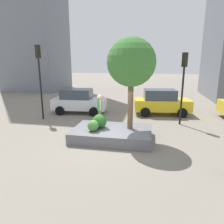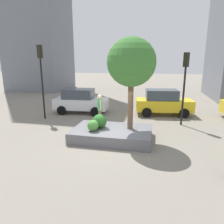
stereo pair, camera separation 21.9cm
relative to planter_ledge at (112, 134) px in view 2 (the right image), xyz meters
name	(u,v)px [view 2 (the right image)]	position (x,y,z in m)	size (l,w,h in m)	color
ground_plane	(108,141)	(-0.14, -0.35, -0.28)	(120.00, 120.00, 0.00)	gray
planter_ledge	(112,134)	(0.00, 0.00, 0.00)	(4.04, 2.58, 0.56)	slate
plaza_tree	(131,63)	(0.90, 0.26, 3.61)	(2.38, 2.38, 4.56)	brown
boxwood_shrub	(93,125)	(-0.87, -0.51, 0.56)	(0.57, 0.57, 0.57)	#4C8C3D
hedge_clump	(100,121)	(-0.66, 0.04, 0.65)	(0.73, 0.73, 0.73)	#2D6628
skateboard	(100,124)	(-0.78, 0.50, 0.34)	(0.67, 0.75, 0.07)	#A51E1E
skateboarder	(100,107)	(-0.78, 0.50, 1.28)	(0.36, 0.50, 1.61)	#847056
police_car	(80,101)	(-3.62, 5.02, 0.68)	(4.19, 2.16, 1.89)	white
taxi_cab	(163,102)	(2.69, 5.78, 0.69)	(4.31, 2.35, 1.92)	gold
traffic_light_corner	(185,77)	(3.79, 3.41, 2.78)	(0.37, 0.37, 4.48)	black
traffic_light_median	(41,70)	(-5.51, 2.87, 3.10)	(0.34, 0.37, 5.01)	black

